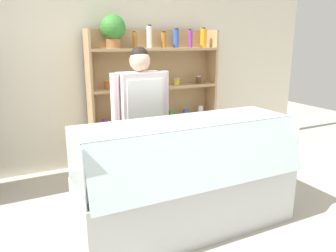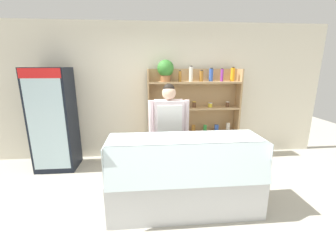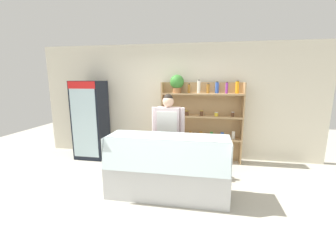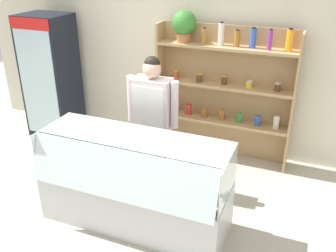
# 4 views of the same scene
# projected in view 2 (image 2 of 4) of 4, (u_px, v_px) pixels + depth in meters

# --- Properties ---
(ground_plane) EXTENTS (12.00, 12.00, 0.00)m
(ground_plane) POSITION_uv_depth(u_px,v_px,m) (172.00, 210.00, 3.02)
(ground_plane) COLOR #B7B2A3
(back_wall) EXTENTS (6.80, 0.10, 2.70)m
(back_wall) POSITION_uv_depth(u_px,v_px,m) (161.00, 92.00, 4.64)
(back_wall) COLOR silver
(back_wall) RESTS_ON ground
(drinks_fridge) EXTENTS (0.70, 0.61, 1.86)m
(drinks_fridge) POSITION_uv_depth(u_px,v_px,m) (54.00, 120.00, 4.08)
(drinks_fridge) COLOR black
(drinks_fridge) RESTS_ON ground
(shelving_unit) EXTENTS (1.84, 0.31, 1.99)m
(shelving_unit) POSITION_uv_depth(u_px,v_px,m) (189.00, 104.00, 4.50)
(shelving_unit) COLOR tan
(shelving_unit) RESTS_ON ground
(deli_display_case) EXTENTS (1.96, 0.74, 1.01)m
(deli_display_case) POSITION_uv_depth(u_px,v_px,m) (184.00, 188.00, 2.97)
(deli_display_case) COLOR silver
(deli_display_case) RESTS_ON ground
(shop_clerk) EXTENTS (0.64, 0.25, 1.62)m
(shop_clerk) POSITION_uv_depth(u_px,v_px,m) (169.00, 126.00, 3.53)
(shop_clerk) COLOR #2D2D38
(shop_clerk) RESTS_ON ground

